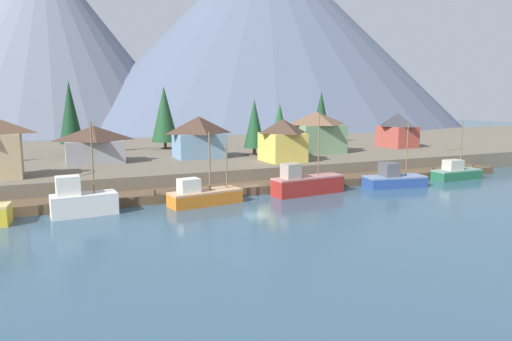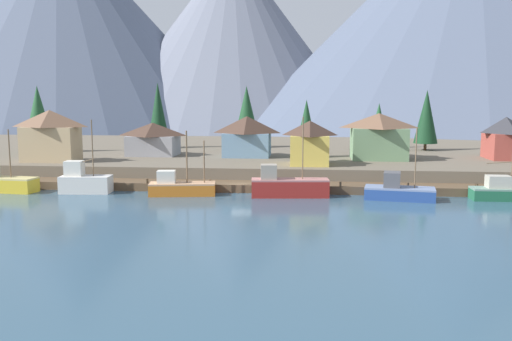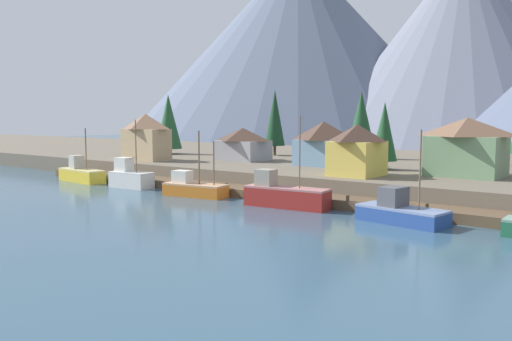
{
  "view_description": "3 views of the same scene",
  "coord_description": "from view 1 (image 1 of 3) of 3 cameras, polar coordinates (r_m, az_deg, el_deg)",
  "views": [
    {
      "loc": [
        -21.39,
        -47.93,
        11.06
      ],
      "look_at": [
        1.47,
        3.36,
        2.41
      ],
      "focal_mm": 31.74,
      "sensor_mm": 36.0,
      "label": 1
    },
    {
      "loc": [
        8.28,
        -65.81,
        11.95
      ],
      "look_at": [
        1.5,
        2.82,
        2.45
      ],
      "focal_mm": 38.36,
      "sensor_mm": 36.0,
      "label": 2
    },
    {
      "loc": [
        36.75,
        -46.58,
        9.34
      ],
      "look_at": [
        -1.16,
        2.23,
        3.1
      ],
      "focal_mm": 37.08,
      "sensor_mm": 36.0,
      "label": 3
    }
  ],
  "objects": [
    {
      "name": "ground_plane",
      "position": [
        72.15,
        -6.45,
        -0.52
      ],
      "size": [
        400.0,
        400.0,
        1.0
      ],
      "primitive_type": "cube",
      "color": "#335166"
    },
    {
      "name": "dock",
      "position": [
        55.33,
        -0.81,
        -2.24
      ],
      "size": [
        80.0,
        4.0,
        1.6
      ],
      "color": "brown",
      "rests_on": "ground_plane"
    },
    {
      "name": "shoreline_bank",
      "position": [
        83.32,
        -8.98,
        1.89
      ],
      "size": [
        400.0,
        56.0,
        2.5
      ],
      "primitive_type": "cube",
      "color": "#665B4C",
      "rests_on": "ground_plane"
    },
    {
      "name": "mountain_central_peak",
      "position": [
        194.1,
        -24.71,
        14.71
      ],
      "size": [
        102.83,
        102.83,
        67.58
      ],
      "primitive_type": "cone",
      "color": "slate",
      "rests_on": "ground_plane"
    },
    {
      "name": "mountain_east_peak",
      "position": [
        196.23,
        1.16,
        16.87
      ],
      "size": [
        158.1,
        158.1,
        77.5
      ],
      "primitive_type": "cone",
      "color": "#4C566B",
      "rests_on": "ground_plane"
    },
    {
      "name": "fishing_boat_white",
      "position": [
        47.32,
        -21.11,
        -3.63
      ],
      "size": [
        6.27,
        3.01,
        9.02
      ],
      "rotation": [
        0.0,
        0.0,
        0.07
      ],
      "color": "silver",
      "rests_on": "ground_plane"
    },
    {
      "name": "fishing_boat_orange",
      "position": [
        49.04,
        -6.67,
        -3.14
      ],
      "size": [
        8.18,
        3.8,
        7.78
      ],
      "rotation": [
        0.0,
        0.0,
        0.15
      ],
      "color": "#CC6B1E",
      "rests_on": "ground_plane"
    },
    {
      "name": "fishing_boat_red",
      "position": [
        54.38,
        6.36,
        -1.65
      ],
      "size": [
        9.3,
        3.35,
        9.5
      ],
      "rotation": [
        0.0,
        0.0,
        0.1
      ],
      "color": "maroon",
      "rests_on": "ground_plane"
    },
    {
      "name": "fishing_boat_blue",
      "position": [
        61.47,
        16.93,
        -1.03
      ],
      "size": [
        8.26,
        4.28,
        8.3
      ],
      "rotation": [
        0.0,
        0.0,
        -0.16
      ],
      "color": "navy",
      "rests_on": "ground_plane"
    },
    {
      "name": "fishing_boat_green",
      "position": [
        70.42,
        23.88,
        -0.22
      ],
      "size": [
        7.49,
        2.62,
        8.6
      ],
      "rotation": [
        0.0,
        0.0,
        0.01
      ],
      "color": "#1E5B3D",
      "rests_on": "ground_plane"
    },
    {
      "name": "house_green",
      "position": [
        76.29,
        7.59,
        4.87
      ],
      "size": [
        8.36,
        7.14,
        6.82
      ],
      "color": "#6B8E66",
      "rests_on": "shoreline_bank"
    },
    {
      "name": "house_blue",
      "position": [
        69.26,
        -7.21,
        4.26
      ],
      "size": [
        7.46,
        5.79,
        6.27
      ],
      "color": "#6689A8",
      "rests_on": "shoreline_bank"
    },
    {
      "name": "house_grey",
      "position": [
        66.88,
        -19.71,
        3.17
      ],
      "size": [
        7.93,
        6.0,
        5.18
      ],
      "color": "gray",
      "rests_on": "shoreline_bank"
    },
    {
      "name": "house_red",
      "position": [
        89.0,
        17.37,
        4.92
      ],
      "size": [
        5.29,
        6.83,
        6.3
      ],
      "color": "#9E4238",
      "rests_on": "shoreline_bank"
    },
    {
      "name": "house_yellow",
      "position": [
        64.75,
        3.36,
        3.89
      ],
      "size": [
        5.42,
        6.17,
        6.03
      ],
      "color": "gold",
      "rests_on": "shoreline_bank"
    },
    {
      "name": "conifer_near_left",
      "position": [
        93.22,
        8.2,
        6.98
      ],
      "size": [
        4.06,
        4.06,
        10.4
      ],
      "color": "#4C3823",
      "rests_on": "shoreline_bank"
    },
    {
      "name": "conifer_near_right",
      "position": [
        92.62,
        2.99,
        6.49
      ],
      "size": [
        2.97,
        2.97,
        8.11
      ],
      "color": "#4C3823",
      "rests_on": "shoreline_bank"
    },
    {
      "name": "conifer_mid_left",
      "position": [
        78.62,
        -22.39,
        6.78
      ],
      "size": [
        3.64,
        3.64,
        11.77
      ],
      "color": "#4C3823",
      "rests_on": "shoreline_bank"
    },
    {
      "name": "conifer_mid_right",
      "position": [
        72.21,
        -0.21,
        5.93
      ],
      "size": [
        3.37,
        3.37,
        8.84
      ],
      "color": "#4C3823",
      "rests_on": "shoreline_bank"
    },
    {
      "name": "conifer_back_left",
      "position": [
        83.17,
        -11.47,
        6.97
      ],
      "size": [
        4.75,
        4.75,
        11.15
      ],
      "color": "#4C3823",
      "rests_on": "shoreline_bank"
    }
  ]
}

